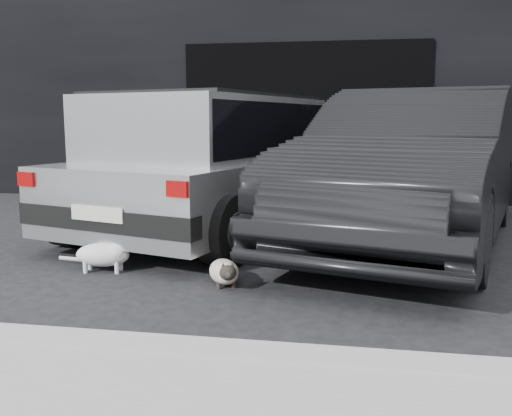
% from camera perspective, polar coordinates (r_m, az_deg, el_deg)
% --- Properties ---
extents(ground, '(80.00, 80.00, 0.00)m').
position_cam_1_polar(ground, '(5.98, -8.53, -4.39)').
color(ground, black).
rests_on(ground, ground).
extents(building_facade, '(34.00, 4.00, 5.00)m').
position_cam_1_polar(building_facade, '(11.60, 5.90, 14.47)').
color(building_facade, black).
rests_on(building_facade, ground).
extents(garage_opening, '(4.00, 0.10, 2.60)m').
position_cam_1_polar(garage_opening, '(9.54, 4.87, 8.48)').
color(garage_opening, black).
rests_on(garage_opening, ground).
extents(curb, '(18.00, 0.25, 0.12)m').
position_cam_1_polar(curb, '(3.31, -6.38, -14.37)').
color(curb, gray).
rests_on(curb, ground).
extents(silver_hatchback, '(3.20, 4.84, 1.64)m').
position_cam_1_polar(silver_hatchback, '(6.95, -3.91, 5.03)').
color(silver_hatchback, '#ABADB0').
rests_on(silver_hatchback, ground).
extents(second_car, '(3.15, 5.46, 1.70)m').
position_cam_1_polar(second_car, '(6.48, 15.63, 4.04)').
color(second_car, black).
rests_on(second_car, ground).
extents(cat_siamese, '(0.40, 0.67, 0.25)m').
position_cam_1_polar(cat_siamese, '(4.75, -3.16, -6.39)').
color(cat_siamese, beige).
rests_on(cat_siamese, ground).
extents(cat_white, '(0.72, 0.29, 0.34)m').
position_cam_1_polar(cat_white, '(5.31, -14.73, -4.45)').
color(cat_white, silver).
rests_on(cat_white, ground).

